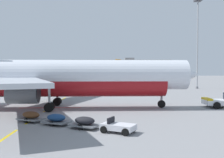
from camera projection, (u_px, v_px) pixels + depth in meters
The scene contains 8 objects.
ground at pixel (178, 94), 51.21m from camera, with size 400.00×400.00×0.00m, color gray.
apron_paint_markings at pixel (68, 95), 48.82m from camera, with size 8.00×96.30×0.01m.
airliner_foreground at pixel (65, 78), 31.97m from camera, with size 34.69×34.63×12.20m.
airliner_mid_left at pixel (102, 75), 104.97m from camera, with size 23.25×24.88×10.05m.
ground_power_truck at pixel (128, 86), 52.00m from camera, with size 6.32×6.92×3.14m.
baggage_train at pixel (70, 120), 21.54m from camera, with size 10.88×6.84×1.14m.
apron_light_mast_far at pixel (198, 33), 67.30m from camera, with size 1.80×1.80×23.90m.
terminal_satellite at pixel (113, 69), 162.14m from camera, with size 72.01×19.42×13.21m.
Camera 1 is at (25.16, -10.69, 4.79)m, focal length 40.28 mm.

